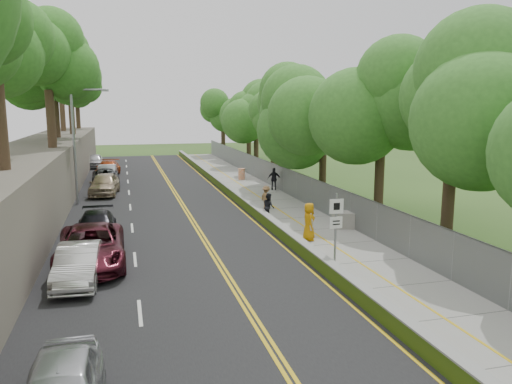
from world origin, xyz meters
The scene contains 25 objects.
ground centered at (0.00, 0.00, 0.00)m, with size 140.00×140.00×0.00m, color #33511E.
road centered at (-5.40, 15.00, 0.02)m, with size 11.20×66.00×0.04m, color black.
sidewalk centered at (2.55, 15.00, 0.03)m, with size 4.20×66.00×0.05m, color gray.
jersey_barrier centered at (0.25, 15.00, 0.30)m, with size 0.42×66.00×0.60m, color #83D414.
rock_embankment centered at (-13.50, 15.00, 2.00)m, with size 5.00×66.00×4.00m, color #595147.
chainlink_fence centered at (4.65, 15.00, 1.00)m, with size 0.04×66.00×2.00m, color slate.
trees_embankment centered at (-13.00, 15.00, 10.50)m, with size 6.40×66.00×13.00m, color #3E8A2A, non-canonical shape.
trees_fenceside centered at (7.00, 15.00, 7.00)m, with size 7.00×66.00×14.00m, color #438A2F, non-canonical shape.
streetlight centered at (-10.46, 14.00, 4.64)m, with size 2.52×0.22×8.00m.
signpost centered at (1.05, -3.02, 1.96)m, with size 0.62×0.09×3.10m.
construction_barrel centered at (3.00, 22.52, 0.56)m, with size 0.62×0.62×1.02m, color #E94405.
concrete_block centered at (4.30, 3.00, 0.49)m, with size 1.33×1.00×0.89m, color gray.
car_1 centered at (-9.35, -2.45, 0.76)m, with size 1.53×4.40×1.45m, color silver.
car_2 centered at (-9.00, -0.44, 0.88)m, with size 2.78×6.02×1.67m, color #4C1420.
car_3 centered at (-9.00, 3.95, 0.73)m, with size 1.92×4.73×1.37m, color black.
car_4 centered at (-9.00, 17.45, 0.87)m, with size 1.97×4.89×1.67m, color tan.
car_5 centered at (-9.00, 24.88, 0.76)m, with size 1.52×4.37×1.44m, color #B7BBBF.
car_6 centered at (-9.06, 22.81, 0.71)m, with size 2.22×4.82×1.34m, color black.
car_7 centered at (-9.00, 28.20, 0.77)m, with size 2.05×5.04×1.46m, color #9A3A14.
car_8 centered at (-10.60, 35.78, 0.78)m, with size 1.75×4.36×1.48m, color silver.
painter_0 centered at (1.39, 1.00, 1.01)m, with size 0.94×0.61×1.92m, color #C57F0A.
painter_1 centered at (1.45, 1.00, 0.96)m, with size 0.66×0.43×1.81m, color beige.
painter_2 centered at (0.75, 5.98, 0.85)m, with size 0.78×0.60×1.60m, color black.
painter_3 centered at (1.45, 8.96, 0.83)m, with size 1.01×0.58×1.56m, color #956B43.
person_far centered at (4.20, 16.17, 0.95)m, with size 1.06×0.44×1.80m, color black.
Camera 1 is at (-7.50, -21.95, 6.74)m, focal length 35.00 mm.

